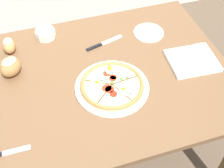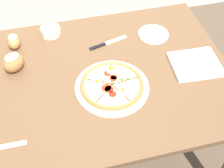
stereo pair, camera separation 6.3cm
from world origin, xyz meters
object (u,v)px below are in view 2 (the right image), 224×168
Objects in this scene: pizza at (112,86)px; bread_piece_mid at (13,62)px; side_saucer at (153,34)px; knife_spare at (2,147)px; napkin_folded at (195,63)px; dining_table at (104,88)px; ramekin_bowl at (50,31)px; bread_piece_near at (14,41)px; knife_main at (108,43)px.

pizza is 0.51m from bread_piece_mid.
bread_piece_mid is 0.82× the size of side_saucer.
bread_piece_mid reaches higher than knife_spare.
knife_spare is (-0.07, -0.45, -0.05)m from bread_piece_mid.
napkin_folded is at bearing -12.19° from bread_piece_mid.
knife_spare is at bearing -165.45° from napkin_folded.
napkin_folded reaches higher than dining_table.
pizza is 0.54m from ramekin_bowl.
napkin_folded is at bearing -31.99° from ramekin_bowl.
dining_table is at bearing 31.96° from knife_spare.
bread_piece_near is at bearing 83.75° from knife_spare.
knife_spare reaches higher than dining_table.
pizza is 0.61m from bread_piece_near.
bread_piece_near reaches higher than napkin_folded.
bread_piece_mid is at bearing 174.32° from knife_main.
knife_spare is (-0.58, -0.53, 0.00)m from knife_main.
bread_piece_mid is at bearing -131.01° from ramekin_bowl.
side_saucer is (-0.13, 0.29, -0.01)m from napkin_folded.
bread_piece_mid is (-0.21, -0.24, 0.03)m from ramekin_bowl.
pizza is (0.02, -0.09, 0.12)m from dining_table.
bread_piece_near is (-0.90, 0.37, 0.03)m from napkin_folded.
bread_piece_near is 0.66× the size of bread_piece_mid.
pizza reaches higher than side_saucer.
bread_piece_mid is (-0.45, 0.24, 0.03)m from pizza.
napkin_folded reaches higher than knife_main.
dining_table is 5.05× the size of napkin_folded.
napkin_folded is 0.97m from bread_piece_near.
bread_piece_mid is (-0.01, -0.18, 0.01)m from bread_piece_near.
bread_piece_mid reaches higher than knife_main.
pizza is 3.88× the size of bread_piece_near.
ramekin_bowl is 0.59m from side_saucer.
ramekin_bowl is 0.66× the size of side_saucer.
pizza is 0.33m from knife_main.
pizza is at bearing -134.35° from side_saucer.
napkin_folded is at bearing -66.03° from side_saucer.
bread_piece_near is at bearing 173.81° from side_saucer.
knife_spare is (-0.08, -0.63, -0.04)m from bread_piece_near.
bread_piece_near is 0.47× the size of knife_spare.
napkin_folded reaches higher than side_saucer.
knife_spare is at bearing -112.30° from ramekin_bowl.
pizza is 0.46m from napkin_folded.
knife_main is 0.79m from knife_spare.
ramekin_bowl is 0.34m from knife_main.
dining_table is 5.82× the size of knife_main.
bread_piece_mid is 0.46m from knife_spare.
bread_piece_mid reaches higher than bread_piece_near.
napkin_folded is (0.70, -0.43, -0.01)m from ramekin_bowl.
dining_table is 6.61× the size of knife_spare.
napkin_folded is at bearing -50.29° from knife_main.
napkin_folded is 0.32m from side_saucer.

